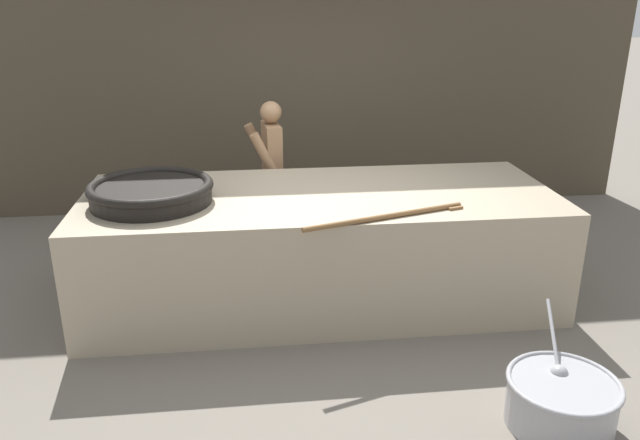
{
  "coord_description": "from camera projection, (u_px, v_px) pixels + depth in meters",
  "views": [
    {
      "loc": [
        -0.58,
        -4.92,
        2.55
      ],
      "look_at": [
        0.0,
        0.0,
        0.72
      ],
      "focal_mm": 35.0,
      "sensor_mm": 36.0,
      "label": 1
    }
  ],
  "objects": [
    {
      "name": "back_wall",
      "position": [
        294.0,
        23.0,
        7.19
      ],
      "size": [
        8.24,
        0.24,
        4.4
      ],
      "primitive_type": "cube",
      "color": "#4C4233",
      "rests_on": "ground_plane"
    },
    {
      "name": "giant_wok_near",
      "position": [
        151.0,
        191.0,
        4.92
      ],
      "size": [
        0.98,
        0.98,
        0.18
      ],
      "color": "black",
      "rests_on": "hearth_platform"
    },
    {
      "name": "hearth_platform",
      "position": [
        320.0,
        246.0,
        5.36
      ],
      "size": [
        3.92,
        1.57,
        0.96
      ],
      "color": "tan",
      "rests_on": "ground_plane"
    },
    {
      "name": "stirring_paddle",
      "position": [
        392.0,
        216.0,
        4.62
      ],
      "size": [
        1.29,
        0.47,
        0.04
      ],
      "rotation": [
        0.0,
        0.0,
        0.31
      ],
      "color": "brown",
      "rests_on": "hearth_platform"
    },
    {
      "name": "prep_bowl_vegetables",
      "position": [
        561.0,
        400.0,
        3.84
      ],
      "size": [
        0.69,
        0.89,
        0.6
      ],
      "color": "#9E9EA3",
      "rests_on": "ground_plane"
    },
    {
      "name": "cook",
      "position": [
        272.0,
        171.0,
        6.31
      ],
      "size": [
        0.38,
        0.58,
        1.54
      ],
      "rotation": [
        0.0,
        0.0,
        3.25
      ],
      "color": "#9E7551",
      "rests_on": "ground_plane"
    },
    {
      "name": "ground_plane",
      "position": [
        320.0,
        296.0,
        5.53
      ],
      "size": [
        60.0,
        60.0,
        0.0
      ],
      "primitive_type": "plane",
      "color": "slate"
    }
  ]
}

